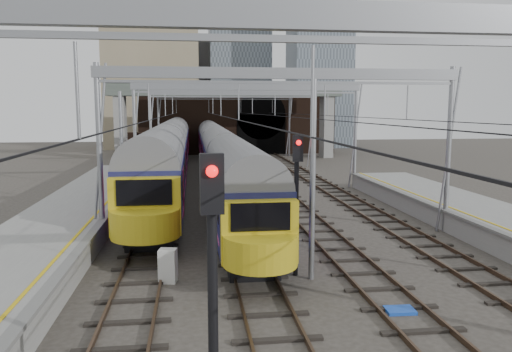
{
  "coord_description": "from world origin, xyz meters",
  "views": [
    {
      "loc": [
        -4.12,
        -14.7,
        6.01
      ],
      "look_at": [
        -0.73,
        11.79,
        2.4
      ],
      "focal_mm": 35.0,
      "sensor_mm": 36.0,
      "label": 1
    }
  ],
  "objects": [
    {
      "name": "overbridge",
      "position": [
        0.0,
        46.0,
        7.27
      ],
      "size": [
        28.0,
        3.0,
        9.25
      ],
      "color": "gray",
      "rests_on": "ground"
    },
    {
      "name": "city_skyline",
      "position": [
        2.73,
        70.48,
        17.09
      ],
      "size": [
        37.5,
        27.5,
        60.0
      ],
      "color": "tan",
      "rests_on": "ground"
    },
    {
      "name": "equip_cover_a",
      "position": [
        -0.96,
        7.8,
        0.06
      ],
      "size": [
        1.1,
        0.9,
        0.11
      ],
      "primitive_type": "cube",
      "rotation": [
        0.0,
        0.0,
        0.26
      ],
      "color": "blue",
      "rests_on": "ground"
    },
    {
      "name": "train_main",
      "position": [
        -2.0,
        30.73,
        2.36
      ],
      "size": [
        2.59,
        60.05,
        4.53
      ],
      "color": "black",
      "rests_on": "ground"
    },
    {
      "name": "relay_cabinet",
      "position": [
        -5.03,
        2.31,
        0.59
      ],
      "size": [
        0.68,
        0.6,
        1.18
      ],
      "primitive_type": "cube",
      "rotation": [
        0.0,
        0.0,
        -0.2
      ],
      "color": "silver",
      "rests_on": "ground"
    },
    {
      "name": "train_second",
      "position": [
        -6.0,
        29.84,
        2.54
      ],
      "size": [
        2.89,
        50.12,
        4.94
      ],
      "color": "black",
      "rests_on": "ground"
    },
    {
      "name": "equip_cover_b",
      "position": [
        -2.03,
        7.71,
        0.05
      ],
      "size": [
        0.97,
        0.85,
        0.09
      ],
      "primitive_type": "cube",
      "rotation": [
        0.0,
        0.0,
        0.42
      ],
      "color": "blue",
      "rests_on": "ground"
    },
    {
      "name": "equip_cover_c",
      "position": [
        1.94,
        -1.18,
        0.05
      ],
      "size": [
        0.88,
        0.64,
        0.1
      ],
      "primitive_type": "cube",
      "rotation": [
        0.0,
        0.0,
        -0.04
      ],
      "color": "blue",
      "rests_on": "ground"
    },
    {
      "name": "retaining_wall",
      "position": [
        1.4,
        51.93,
        4.33
      ],
      "size": [
        28.0,
        2.75,
        9.0
      ],
      "color": "black",
      "rests_on": "ground"
    },
    {
      "name": "signal_near_centre",
      "position": [
        -0.46,
        2.43,
        3.2
      ],
      "size": [
        0.38,
        0.48,
        5.1
      ],
      "rotation": [
        0.0,
        0.0,
        -0.14
      ],
      "color": "black",
      "rests_on": "ground"
    },
    {
      "name": "platform_left",
      "position": [
        -10.18,
        2.5,
        0.55
      ],
      "size": [
        4.32,
        55.0,
        1.12
      ],
      "color": "gray",
      "rests_on": "ground"
    },
    {
      "name": "tracks",
      "position": [
        0.0,
        15.0,
        0.02
      ],
      "size": [
        14.4,
        80.0,
        0.22
      ],
      "color": "#4C3828",
      "rests_on": "ground"
    },
    {
      "name": "overhead_line",
      "position": [
        0.0,
        21.49,
        6.57
      ],
      "size": [
        16.8,
        80.0,
        8.0
      ],
      "color": "gray",
      "rests_on": "ground"
    },
    {
      "name": "signal_near_left",
      "position": [
        -3.82,
        -6.78,
        3.31
      ],
      "size": [
        0.39,
        0.48,
        5.31
      ],
      "rotation": [
        0.0,
        0.0,
        0.08
      ],
      "color": "black",
      "rests_on": "ground"
    },
    {
      "name": "ground",
      "position": [
        0.0,
        0.0,
        0.0
      ],
      "size": [
        160.0,
        160.0,
        0.0
      ],
      "primitive_type": "plane",
      "color": "#38332D",
      "rests_on": "ground"
    }
  ]
}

